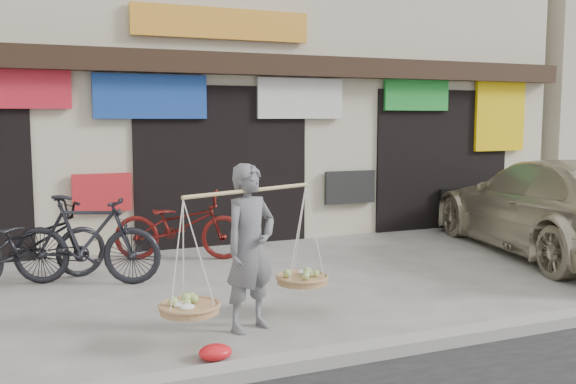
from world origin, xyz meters
name	(u,v)px	position (x,y,z in m)	size (l,w,h in m)	color
ground	(309,297)	(0.00, 0.00, 0.00)	(70.00, 70.00, 0.00)	gray
kerb	(399,346)	(0.00, -2.00, 0.06)	(70.00, 0.25, 0.12)	gray
shophouse_block	(180,55)	(0.00, 6.42, 3.45)	(14.00, 6.32, 7.00)	beige
street_vendor	(250,254)	(-1.05, -0.84, 0.79)	(1.98, 1.13, 1.71)	slate
bike_0	(29,244)	(-3.10, 1.96, 0.54)	(0.71, 2.04, 1.07)	black
bike_1	(86,240)	(-2.42, 1.68, 0.59)	(0.55, 1.96, 1.18)	black
bike_2	(180,225)	(-0.95, 2.67, 0.53)	(0.70, 2.01, 1.05)	#5E1310
suv	(554,206)	(4.65, 0.76, 0.76)	(3.26, 5.62, 1.53)	#C0B89B
red_bag	(215,352)	(-1.63, -1.52, 0.07)	(0.31, 0.25, 0.14)	red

